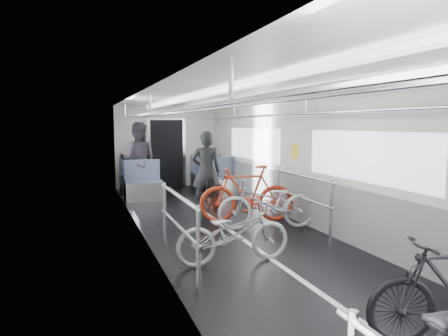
{
  "coord_description": "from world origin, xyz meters",
  "views": [
    {
      "loc": [
        -2.47,
        -4.78,
        1.88
      ],
      "look_at": [
        0.0,
        1.99,
        1.08
      ],
      "focal_mm": 32.0,
      "sensor_mm": 36.0,
      "label": 1
    }
  ],
  "objects_px": {
    "bike_left_far": "(234,233)",
    "person_standing": "(206,172)",
    "bike_right_mid": "(268,203)",
    "bike_right_far": "(247,194)",
    "person_seated": "(138,160)",
    "bike_aisle": "(214,193)"
  },
  "relations": [
    {
      "from": "bike_left_far",
      "to": "person_standing",
      "type": "distance_m",
      "value": 3.32
    },
    {
      "from": "bike_right_mid",
      "to": "bike_right_far",
      "type": "distance_m",
      "value": 0.62
    },
    {
      "from": "bike_left_far",
      "to": "bike_right_far",
      "type": "height_order",
      "value": "bike_right_far"
    },
    {
      "from": "bike_right_far",
      "to": "bike_left_far",
      "type": "bearing_deg",
      "value": -13.65
    },
    {
      "from": "person_standing",
      "to": "person_seated",
      "type": "xyz_separation_m",
      "value": [
        -1.13,
        2.2,
        0.1
      ]
    },
    {
      "from": "bike_right_far",
      "to": "person_standing",
      "type": "height_order",
      "value": "person_standing"
    },
    {
      "from": "bike_aisle",
      "to": "person_seated",
      "type": "height_order",
      "value": "person_seated"
    },
    {
      "from": "bike_right_far",
      "to": "bike_aisle",
      "type": "relative_size",
      "value": 1.19
    },
    {
      "from": "bike_left_far",
      "to": "bike_aisle",
      "type": "distance_m",
      "value": 3.22
    },
    {
      "from": "bike_left_far",
      "to": "person_standing",
      "type": "xyz_separation_m",
      "value": [
        0.63,
        3.23,
        0.45
      ]
    },
    {
      "from": "person_seated",
      "to": "bike_right_mid",
      "type": "bearing_deg",
      "value": 130.58
    },
    {
      "from": "bike_right_mid",
      "to": "bike_right_far",
      "type": "bearing_deg",
      "value": -156.35
    },
    {
      "from": "bike_right_mid",
      "to": "bike_left_far",
      "type": "bearing_deg",
      "value": -30.57
    },
    {
      "from": "bike_left_far",
      "to": "bike_right_mid",
      "type": "xyz_separation_m",
      "value": [
        1.22,
        1.44,
        0.06
      ]
    },
    {
      "from": "bike_left_far",
      "to": "bike_aisle",
      "type": "height_order",
      "value": "bike_left_far"
    },
    {
      "from": "bike_aisle",
      "to": "person_standing",
      "type": "bearing_deg",
      "value": 152.11
    },
    {
      "from": "bike_aisle",
      "to": "person_standing",
      "type": "relative_size",
      "value": 0.89
    },
    {
      "from": "bike_right_far",
      "to": "bike_aisle",
      "type": "distance_m",
      "value": 1.14
    },
    {
      "from": "bike_left_far",
      "to": "person_seated",
      "type": "xyz_separation_m",
      "value": [
        -0.5,
        5.43,
        0.54
      ]
    },
    {
      "from": "bike_right_mid",
      "to": "bike_right_far",
      "type": "relative_size",
      "value": 0.99
    },
    {
      "from": "bike_left_far",
      "to": "person_seated",
      "type": "bearing_deg",
      "value": 7.0
    },
    {
      "from": "bike_left_far",
      "to": "person_seated",
      "type": "height_order",
      "value": "person_seated"
    }
  ]
}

